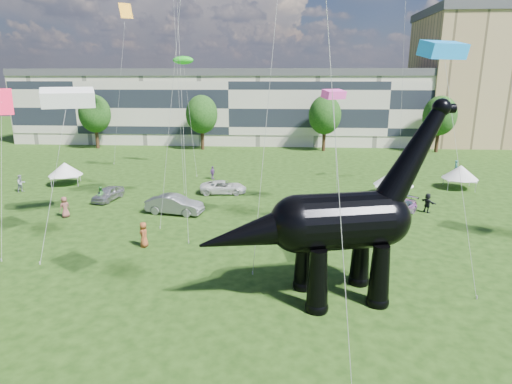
{
  "coord_description": "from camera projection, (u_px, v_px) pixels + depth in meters",
  "views": [
    {
      "loc": [
        1.65,
        -17.0,
        11.78
      ],
      "look_at": [
        -0.04,
        8.0,
        5.0
      ],
      "focal_mm": 30.0,
      "sensor_mm": 36.0,
      "label": 1
    }
  ],
  "objects": [
    {
      "name": "ground",
      "position": [
        245.0,
        343.0,
        19.56
      ],
      "size": [
        220.0,
        220.0,
        0.0
      ],
      "primitive_type": "plane",
      "color": "#16330C",
      "rests_on": "ground"
    },
    {
      "name": "terrace_row",
      "position": [
        233.0,
        109.0,
        78.22
      ],
      "size": [
        78.0,
        11.0,
        12.0
      ],
      "primitive_type": "cube",
      "color": "beige",
      "rests_on": "ground"
    },
    {
      "name": "apartment_block",
      "position": [
        500.0,
        81.0,
        76.67
      ],
      "size": [
        28.0,
        18.0,
        22.0
      ],
      "primitive_type": "cube",
      "color": "tan",
      "rests_on": "ground"
    },
    {
      "name": "tree_far_left",
      "position": [
        94.0,
        111.0,
        70.91
      ],
      "size": [
        5.2,
        5.2,
        9.44
      ],
      "color": "#382314",
      "rests_on": "ground"
    },
    {
      "name": "tree_mid_left",
      "position": [
        202.0,
        111.0,
        69.74
      ],
      "size": [
        5.2,
        5.2,
        9.44
      ],
      "color": "#382314",
      "rests_on": "ground"
    },
    {
      "name": "tree_mid_right",
      "position": [
        325.0,
        112.0,
        68.43
      ],
      "size": [
        5.2,
        5.2,
        9.44
      ],
      "color": "#382314",
      "rests_on": "ground"
    },
    {
      "name": "tree_far_right",
      "position": [
        440.0,
        113.0,
        67.25
      ],
      "size": [
        5.2,
        5.2,
        9.44
      ],
      "color": "#382314",
      "rests_on": "ground"
    },
    {
      "name": "dinosaur_sculpture",
      "position": [
        332.0,
        225.0,
        22.54
      ],
      "size": [
        13.63,
        5.35,
        11.14
      ],
      "rotation": [
        0.0,
        0.0,
        0.24
      ],
      "color": "black",
      "rests_on": "ground"
    },
    {
      "name": "car_silver",
      "position": [
        108.0,
        194.0,
        41.88
      ],
      "size": [
        2.3,
        4.23,
        1.36
      ],
      "primitive_type": "imported",
      "rotation": [
        0.0,
        0.0,
        -0.18
      ],
      "color": "#B7B7BC",
      "rests_on": "ground"
    },
    {
      "name": "car_grey",
      "position": [
        175.0,
        205.0,
        37.79
      ],
      "size": [
        5.29,
        2.63,
        1.67
      ],
      "primitive_type": "imported",
      "rotation": [
        0.0,
        0.0,
        1.39
      ],
      "color": "slate",
      "rests_on": "ground"
    },
    {
      "name": "car_white",
      "position": [
        223.0,
        187.0,
        44.39
      ],
      "size": [
        4.97,
        2.63,
        1.33
      ],
      "primitive_type": "imported",
      "rotation": [
        0.0,
        0.0,
        1.66
      ],
      "color": "silver",
      "rests_on": "ground"
    },
    {
      "name": "car_dark",
      "position": [
        398.0,
        208.0,
        37.31
      ],
      "size": [
        4.58,
        4.93,
        1.39
      ],
      "primitive_type": "imported",
      "rotation": [
        0.0,
        0.0,
        -0.7
      ],
      "color": "#595960",
      "rests_on": "ground"
    },
    {
      "name": "gazebo_near",
      "position": [
        394.0,
        178.0,
        43.06
      ],
      "size": [
        5.09,
        5.09,
        2.74
      ],
      "rotation": [
        0.0,
        0.0,
        -0.37
      ],
      "color": "white",
      "rests_on": "ground"
    },
    {
      "name": "gazebo_far",
      "position": [
        460.0,
        172.0,
        46.07
      ],
      "size": [
        4.26,
        4.26,
        2.57
      ],
      "rotation": [
        0.0,
        0.0,
        -0.17
      ],
      "color": "silver",
      "rests_on": "ground"
    },
    {
      "name": "gazebo_left",
      "position": [
        65.0,
        169.0,
        47.75
      ],
      "size": [
        4.65,
        4.65,
        2.53
      ],
      "rotation": [
        0.0,
        0.0,
        0.35
      ],
      "color": "white",
      "rests_on": "ground"
    },
    {
      "name": "visitors",
      "position": [
        231.0,
        217.0,
        34.15
      ],
      "size": [
        49.45,
        44.1,
        1.88
      ],
      "color": "brown",
      "rests_on": "ground"
    },
    {
      "name": "kites",
      "position": [
        211.0,
        36.0,
        33.61
      ],
      "size": [
        62.07,
        54.48,
        27.27
      ],
      "color": "#EE0F38",
      "rests_on": "ground"
    }
  ]
}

